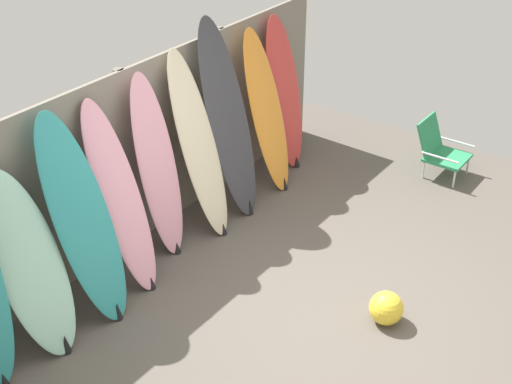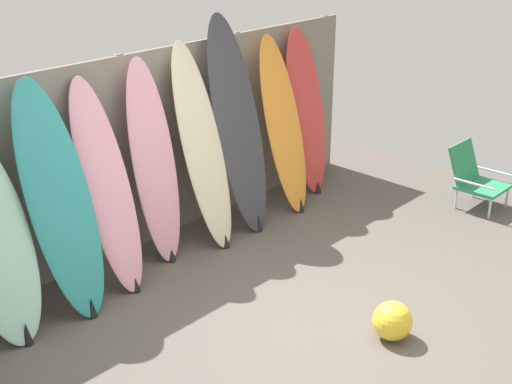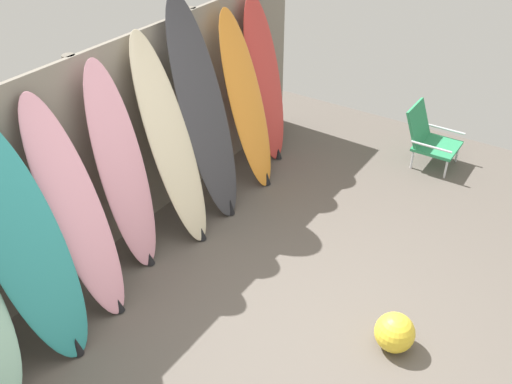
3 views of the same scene
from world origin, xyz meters
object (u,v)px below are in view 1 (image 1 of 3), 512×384
(surfboard_teal_2, at_px, (83,222))
(surfboard_cream_5, at_px, (199,146))
(surfboard_charcoal_6, at_px, (228,121))
(surfboard_red_8, at_px, (285,94))
(surfboard_seafoam_1, at_px, (30,266))
(beach_chair, at_px, (439,148))
(surfboard_pink_3, at_px, (120,199))
(beach_ball, at_px, (386,308))
(surfboard_pink_4, at_px, (158,169))
(surfboard_orange_7, at_px, (267,113))

(surfboard_teal_2, bearing_deg, surfboard_cream_5, 2.31)
(surfboard_charcoal_6, relative_size, surfboard_red_8, 1.15)
(surfboard_seafoam_1, distance_m, surfboard_teal_2, 0.56)
(beach_chair, bearing_deg, surfboard_cream_5, 137.36)
(surfboard_teal_2, relative_size, surfboard_pink_3, 1.05)
(surfboard_seafoam_1, distance_m, surfboard_cream_5, 2.10)
(surfboard_cream_5, relative_size, beach_ball, 6.31)
(surfboard_pink_4, bearing_deg, beach_ball, -82.76)
(surfboard_cream_5, bearing_deg, surfboard_seafoam_1, -179.40)
(surfboard_pink_3, bearing_deg, surfboard_red_8, 1.97)
(surfboard_cream_5, relative_size, surfboard_orange_7, 1.05)
(surfboard_pink_3, bearing_deg, surfboard_teal_2, -172.85)
(surfboard_charcoal_6, distance_m, surfboard_orange_7, 0.66)
(surfboard_teal_2, distance_m, surfboard_orange_7, 2.67)
(surfboard_pink_4, xyz_separation_m, surfboard_cream_5, (0.52, -0.06, 0.03))
(surfboard_charcoal_6, height_order, surfboard_red_8, surfboard_charcoal_6)
(surfboard_cream_5, bearing_deg, surfboard_pink_3, -179.86)
(surfboard_teal_2, xyz_separation_m, surfboard_orange_7, (2.67, 0.03, -0.02))
(surfboard_cream_5, distance_m, surfboard_red_8, 1.64)
(surfboard_pink_4, height_order, surfboard_charcoal_6, surfboard_charcoal_6)
(surfboard_orange_7, height_order, surfboard_red_8, surfboard_red_8)
(surfboard_cream_5, height_order, surfboard_charcoal_6, surfboard_charcoal_6)
(surfboard_red_8, bearing_deg, surfboard_teal_2, -177.25)
(beach_ball, bearing_deg, surfboard_teal_2, 121.47)
(surfboard_pink_3, height_order, surfboard_red_8, surfboard_red_8)
(surfboard_pink_3, relative_size, beach_chair, 2.66)
(surfboard_teal_2, relative_size, beach_ball, 6.15)
(surfboard_seafoam_1, bearing_deg, surfboard_charcoal_6, 0.39)
(beach_chair, bearing_deg, surfboard_orange_7, 121.43)
(surfboard_seafoam_1, relative_size, beach_ball, 5.14)
(surfboard_pink_3, xyz_separation_m, surfboard_red_8, (2.71, 0.09, 0.03))
(surfboard_charcoal_6, bearing_deg, surfboard_pink_4, 176.09)
(surfboard_pink_3, xyz_separation_m, beach_ball, (0.85, -2.22, -0.71))
(surfboard_orange_7, bearing_deg, surfboard_cream_5, 178.45)
(surfboard_teal_2, distance_m, beach_chair, 4.32)
(surfboard_teal_2, height_order, surfboard_orange_7, surfboard_teal_2)
(surfboard_pink_4, bearing_deg, beach_chair, -27.64)
(surfboard_seafoam_1, bearing_deg, surfboard_orange_7, -0.14)
(surfboard_seafoam_1, distance_m, surfboard_pink_4, 1.58)
(surfboard_teal_2, relative_size, surfboard_orange_7, 1.02)
(surfboard_teal_2, bearing_deg, surfboard_red_8, 2.75)
(surfboard_pink_3, height_order, surfboard_cream_5, surfboard_cream_5)
(surfboard_cream_5, height_order, beach_ball, surfboard_cream_5)
(surfboard_charcoal_6, bearing_deg, surfboard_orange_7, -2.24)
(surfboard_cream_5, distance_m, surfboard_charcoal_6, 0.48)
(surfboard_seafoam_1, distance_m, surfboard_charcoal_6, 2.57)
(surfboard_red_8, bearing_deg, surfboard_pink_3, -178.03)
(surfboard_orange_7, relative_size, beach_ball, 6.02)
(surfboard_teal_2, bearing_deg, surfboard_charcoal_6, 1.64)
(surfboard_cream_5, bearing_deg, surfboard_pink_4, 173.12)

